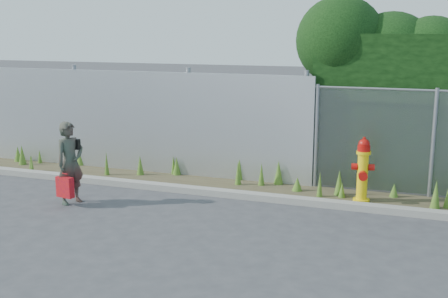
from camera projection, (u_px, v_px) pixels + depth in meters
ground at (212, 230)px, 8.76m from camera, size 80.00×80.00×0.00m
curb at (246, 195)px, 10.41m from camera, size 16.00×0.22×0.12m
weed_strip at (279, 184)px, 10.91m from camera, size 16.00×1.32×0.52m
corrugated_fence at (122, 121)px, 12.36m from camera, size 8.50×0.21×2.30m
fire_hydrant at (363, 171)px, 10.07m from camera, size 0.40×0.36×1.20m
woman at (70, 163)px, 10.00m from camera, size 0.53×0.63×1.49m
red_tote_bag at (65, 187)px, 9.90m from camera, size 0.33×0.12×0.44m
black_shoulder_bag at (73, 144)px, 10.06m from camera, size 0.24×0.10×0.18m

